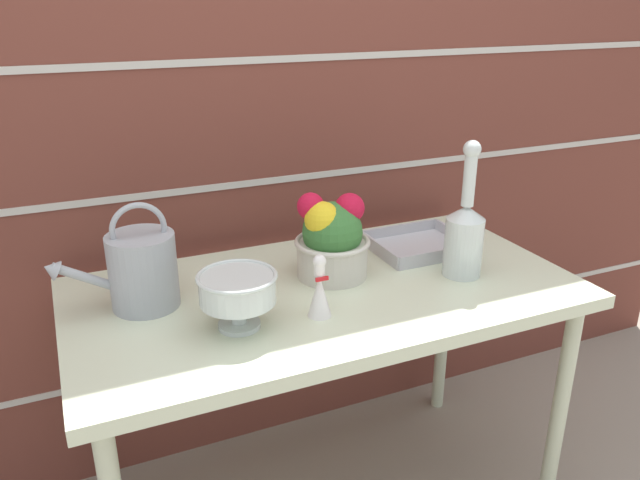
{
  "coord_description": "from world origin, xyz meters",
  "views": [
    {
      "loc": [
        -0.61,
        -1.34,
        1.46
      ],
      "look_at": [
        0.0,
        0.03,
        0.86
      ],
      "focal_mm": 35.0,
      "sensor_mm": 36.0,
      "label": 1
    }
  ],
  "objects_px": {
    "watering_can": "(141,269)",
    "crystal_pedestal_bowl": "(237,290)",
    "glass_decanter": "(464,233)",
    "figurine_vase": "(320,291)",
    "flower_planter": "(332,239)",
    "wire_tray": "(418,246)"
  },
  "relations": [
    {
      "from": "watering_can",
      "to": "flower_planter",
      "type": "distance_m",
      "value": 0.5
    },
    {
      "from": "watering_can",
      "to": "glass_decanter",
      "type": "relative_size",
      "value": 0.83
    },
    {
      "from": "watering_can",
      "to": "flower_planter",
      "type": "xyz_separation_m",
      "value": [
        0.49,
        -0.03,
        0.01
      ]
    },
    {
      "from": "glass_decanter",
      "to": "wire_tray",
      "type": "distance_m",
      "value": 0.23
    },
    {
      "from": "flower_planter",
      "to": "glass_decanter",
      "type": "height_order",
      "value": "glass_decanter"
    },
    {
      "from": "crystal_pedestal_bowl",
      "to": "flower_planter",
      "type": "xyz_separation_m",
      "value": [
        0.31,
        0.17,
        0.01
      ]
    },
    {
      "from": "watering_can",
      "to": "glass_decanter",
      "type": "xyz_separation_m",
      "value": [
        0.82,
        -0.16,
        0.02
      ]
    },
    {
      "from": "crystal_pedestal_bowl",
      "to": "figurine_vase",
      "type": "relative_size",
      "value": 1.17
    },
    {
      "from": "figurine_vase",
      "to": "crystal_pedestal_bowl",
      "type": "bearing_deg",
      "value": 172.99
    },
    {
      "from": "watering_can",
      "to": "crystal_pedestal_bowl",
      "type": "distance_m",
      "value": 0.27
    },
    {
      "from": "crystal_pedestal_bowl",
      "to": "figurine_vase",
      "type": "bearing_deg",
      "value": -7.01
    },
    {
      "from": "glass_decanter",
      "to": "figurine_vase",
      "type": "height_order",
      "value": "glass_decanter"
    },
    {
      "from": "glass_decanter",
      "to": "figurine_vase",
      "type": "distance_m",
      "value": 0.46
    },
    {
      "from": "flower_planter",
      "to": "watering_can",
      "type": "bearing_deg",
      "value": 177.09
    },
    {
      "from": "glass_decanter",
      "to": "wire_tray",
      "type": "relative_size",
      "value": 1.34
    },
    {
      "from": "flower_planter",
      "to": "figurine_vase",
      "type": "bearing_deg",
      "value": -121.82
    },
    {
      "from": "watering_can",
      "to": "glass_decanter",
      "type": "height_order",
      "value": "glass_decanter"
    },
    {
      "from": "watering_can",
      "to": "wire_tray",
      "type": "bearing_deg",
      "value": 2.75
    },
    {
      "from": "glass_decanter",
      "to": "wire_tray",
      "type": "bearing_deg",
      "value": 92.88
    },
    {
      "from": "glass_decanter",
      "to": "watering_can",
      "type": "bearing_deg",
      "value": 168.85
    },
    {
      "from": "flower_planter",
      "to": "figurine_vase",
      "type": "relative_size",
      "value": 1.49
    },
    {
      "from": "watering_can",
      "to": "crystal_pedestal_bowl",
      "type": "xyz_separation_m",
      "value": [
        0.18,
        -0.2,
        -0.0
      ]
    }
  ]
}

